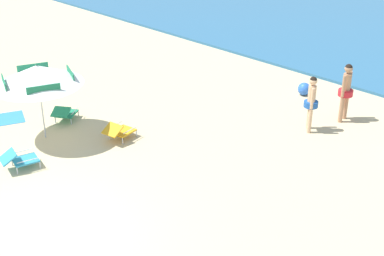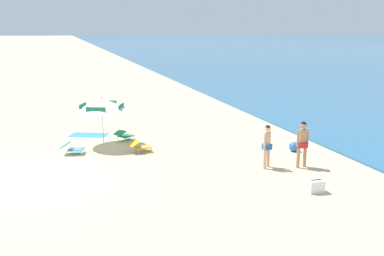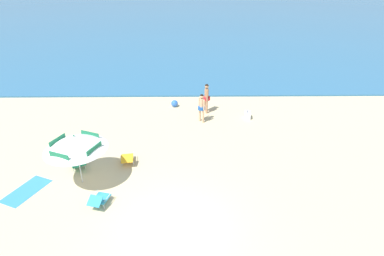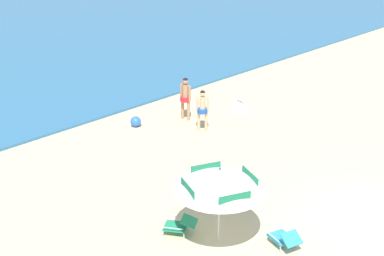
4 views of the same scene
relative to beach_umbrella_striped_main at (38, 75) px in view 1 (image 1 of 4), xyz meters
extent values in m
plane|color=#CCB78C|center=(3.80, -2.53, -1.84)|extent=(800.00, 800.00, 0.00)
cylinder|color=silver|center=(0.00, 0.00, -0.79)|extent=(0.04, 0.04, 2.11)
cone|color=white|center=(0.00, 0.00, 0.00)|extent=(3.39, 3.39, 0.58)
cube|color=#1E724C|center=(0.33, 0.80, -0.12)|extent=(0.80, 0.35, 0.30)
cube|color=#1E724C|center=(-0.80, 0.33, -0.12)|extent=(0.35, 0.80, 0.30)
cube|color=#1E724C|center=(-0.33, -0.80, -0.12)|extent=(0.80, 0.35, 0.30)
cube|color=#1E724C|center=(0.80, -0.33, -0.12)|extent=(0.35, 0.80, 0.30)
sphere|color=#1E724C|center=(0.00, 0.00, 0.30)|extent=(0.06, 0.06, 0.06)
cube|color=gold|center=(1.57, 1.49, -1.64)|extent=(0.60, 0.67, 0.04)
cube|color=gold|center=(1.63, 1.10, -1.44)|extent=(0.55, 0.46, 0.23)
cylinder|color=silver|center=(1.29, 1.74, -1.75)|extent=(0.03, 0.03, 0.18)
cylinder|color=silver|center=(1.77, 1.81, -1.75)|extent=(0.03, 0.03, 0.18)
cylinder|color=silver|center=(1.37, 1.17, -1.75)|extent=(0.03, 0.03, 0.18)
cylinder|color=silver|center=(1.85, 1.24, -1.75)|extent=(0.03, 0.03, 0.18)
cylinder|color=silver|center=(1.29, 1.45, -1.52)|extent=(0.10, 0.54, 0.02)
cylinder|color=silver|center=(1.85, 1.53, -1.52)|extent=(0.10, 0.54, 0.02)
cube|color=teal|center=(1.07, -1.24, -1.64)|extent=(0.66, 0.72, 0.04)
cube|color=teal|center=(0.96, -1.63, -1.44)|extent=(0.58, 0.50, 0.24)
cylinder|color=silver|center=(0.91, -0.90, -1.75)|extent=(0.03, 0.03, 0.18)
cylinder|color=silver|center=(1.38, -1.03, -1.75)|extent=(0.03, 0.03, 0.18)
cylinder|color=silver|center=(0.76, -1.45, -1.75)|extent=(0.03, 0.03, 0.18)
cylinder|color=silver|center=(1.23, -1.58, -1.75)|extent=(0.03, 0.03, 0.18)
cylinder|color=silver|center=(0.80, -1.16, -1.52)|extent=(0.17, 0.53, 0.02)
cylinder|color=silver|center=(1.34, -1.31, -1.52)|extent=(0.17, 0.53, 0.02)
cube|color=#1E7F56|center=(-0.53, 1.08, -1.64)|extent=(0.77, 0.79, 0.04)
cube|color=#1E7F56|center=(-0.33, 0.77, -1.43)|extent=(0.64, 0.61, 0.18)
cylinder|color=silver|center=(-0.90, 1.18, -1.75)|extent=(0.03, 0.03, 0.18)
cylinder|color=silver|center=(-0.49, 1.45, -1.75)|extent=(0.03, 0.03, 0.18)
cylinder|color=silver|center=(-0.58, 0.70, -1.75)|extent=(0.03, 0.03, 0.18)
cylinder|color=silver|center=(-0.17, 0.97, -1.75)|extent=(0.03, 0.03, 0.18)
cylinder|color=silver|center=(-0.77, 0.92, -1.52)|extent=(0.32, 0.46, 0.02)
cylinder|color=silver|center=(-0.30, 1.23, -1.52)|extent=(0.32, 0.46, 0.02)
cylinder|color=tan|center=(5.32, 6.89, -1.41)|extent=(0.13, 0.13, 0.86)
cylinder|color=tan|center=(5.35, 6.59, -1.41)|extent=(0.13, 0.13, 0.86)
cylinder|color=red|center=(5.33, 6.74, -0.96)|extent=(0.43, 0.43, 0.18)
cylinder|color=tan|center=(5.33, 6.74, -0.68)|extent=(0.24, 0.24, 0.61)
cylinder|color=tan|center=(5.31, 6.96, -0.70)|extent=(0.09, 0.09, 0.64)
cylinder|color=tan|center=(5.36, 6.53, -0.70)|extent=(0.09, 0.09, 0.64)
sphere|color=tan|center=(5.33, 6.74, -0.23)|extent=(0.23, 0.23, 0.23)
sphere|color=black|center=(5.33, 6.74, -0.20)|extent=(0.21, 0.21, 0.21)
cylinder|color=#D8A87F|center=(5.08, 5.36, -1.44)|extent=(0.12, 0.12, 0.80)
cylinder|color=#D8A87F|center=(4.91, 5.58, -1.44)|extent=(0.12, 0.12, 0.80)
cylinder|color=#1E51A3|center=(5.00, 5.47, -1.02)|extent=(0.40, 0.40, 0.17)
cylinder|color=#D8A87F|center=(5.00, 5.47, -0.76)|extent=(0.22, 0.22, 0.57)
cylinder|color=#D8A87F|center=(5.12, 5.31, -0.78)|extent=(0.09, 0.09, 0.60)
cylinder|color=#D8A87F|center=(4.88, 5.63, -0.78)|extent=(0.09, 0.09, 0.60)
sphere|color=#D8A87F|center=(5.00, 5.47, -0.34)|extent=(0.22, 0.22, 0.22)
sphere|color=black|center=(5.00, 5.47, -0.31)|extent=(0.20, 0.20, 0.20)
sphere|color=blue|center=(3.43, 7.57, -1.63)|extent=(0.42, 0.42, 0.42)
camera|label=1|loc=(12.46, -6.95, 5.20)|focal=51.72mm
camera|label=2|loc=(18.16, -1.54, 3.15)|focal=38.67mm
camera|label=3|loc=(4.29, -10.37, 5.99)|focal=29.63mm
camera|label=4|loc=(-9.26, -8.37, 6.68)|focal=52.60mm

